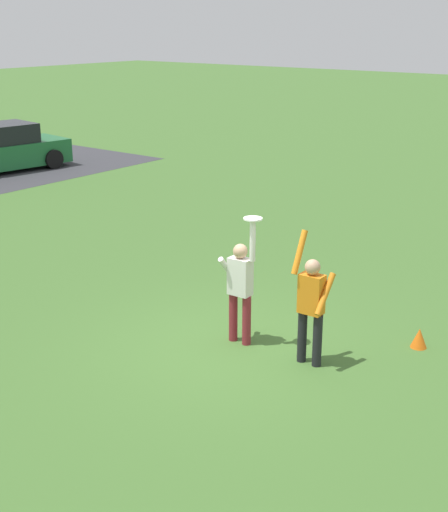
# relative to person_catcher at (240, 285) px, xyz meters

# --- Properties ---
(ground_plane) EXTENTS (120.00, 120.00, 0.00)m
(ground_plane) POSITION_rel_person_catcher_xyz_m (-0.25, 0.04, -0.98)
(ground_plane) COLOR #426B2D
(person_catcher) EXTENTS (0.49, 0.55, 2.08)m
(person_catcher) POSITION_rel_person_catcher_xyz_m (0.00, 0.00, 0.00)
(person_catcher) COLOR maroon
(person_catcher) RESTS_ON ground_plane
(person_defender) EXTENTS (0.49, 0.55, 2.04)m
(person_defender) POSITION_rel_person_catcher_xyz_m (0.03, -1.27, -0.00)
(person_defender) COLOR black
(person_defender) RESTS_ON ground_plane
(frisbee_disc) EXTENTS (0.29, 0.29, 0.02)m
(frisbee_disc) POSITION_rel_person_catcher_xyz_m (0.01, -0.22, 1.11)
(frisbee_disc) COLOR white
(frisbee_disc) RESTS_ON person_catcher
(parked_car_green) EXTENTS (4.31, 2.47, 1.59)m
(parked_car_green) POSITION_rel_person_catcher_xyz_m (6.33, 14.61, -0.25)
(parked_car_green) COLOR #1E6633
(parked_car_green) RESTS_ON ground_plane
(field_cone_orange) EXTENTS (0.26, 0.26, 0.32)m
(field_cone_orange) POSITION_rel_person_catcher_xyz_m (1.56, -2.36, -0.82)
(field_cone_orange) COLOR orange
(field_cone_orange) RESTS_ON ground_plane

